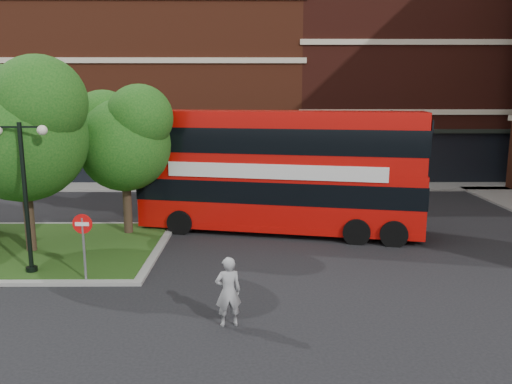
{
  "coord_description": "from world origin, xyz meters",
  "views": [
    {
      "loc": [
        1.76,
        -15.43,
        5.75
      ],
      "look_at": [
        1.88,
        4.32,
        2.0
      ],
      "focal_mm": 35.0,
      "sensor_mm": 36.0,
      "label": 1
    }
  ],
  "objects_px": {
    "bus": "(279,163)",
    "car_white": "(360,179)",
    "woman": "(228,292)",
    "car_silver": "(192,180)"
  },
  "relations": [
    {
      "from": "bus",
      "to": "car_white",
      "type": "distance_m",
      "value": 12.02
    },
    {
      "from": "bus",
      "to": "car_white",
      "type": "height_order",
      "value": "bus"
    },
    {
      "from": "bus",
      "to": "woman",
      "type": "distance_m",
      "value": 9.6
    },
    {
      "from": "bus",
      "to": "car_white",
      "type": "xyz_separation_m",
      "value": [
        5.74,
        10.29,
        -2.35
      ]
    },
    {
      "from": "woman",
      "to": "car_silver",
      "type": "bearing_deg",
      "value": -92.6
    },
    {
      "from": "car_silver",
      "to": "car_white",
      "type": "height_order",
      "value": "car_silver"
    },
    {
      "from": "bus",
      "to": "car_silver",
      "type": "height_order",
      "value": "bus"
    },
    {
      "from": "car_white",
      "to": "car_silver",
      "type": "bearing_deg",
      "value": 95.29
    },
    {
      "from": "woman",
      "to": "car_silver",
      "type": "distance_m",
      "value": 18.7
    },
    {
      "from": "car_silver",
      "to": "car_white",
      "type": "relative_size",
      "value": 1.09
    }
  ]
}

